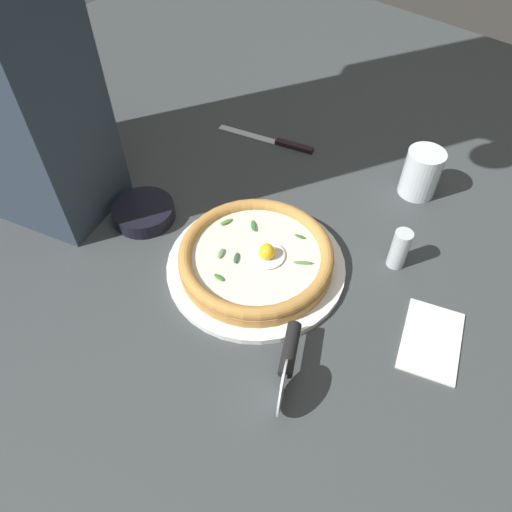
{
  "coord_description": "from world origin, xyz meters",
  "views": [
    {
      "loc": [
        -0.37,
        -0.38,
        0.67
      ],
      "look_at": [
        0.04,
        -0.01,
        0.03
      ],
      "focal_mm": 33.64,
      "sensor_mm": 36.0,
      "label": 1
    }
  ],
  "objects_px": {
    "side_bowl": "(144,212)",
    "pepper_shaker": "(399,249)",
    "table_knife": "(279,142)",
    "pizza": "(256,256)",
    "pizza_cutter": "(288,361)",
    "folded_napkin": "(432,339)",
    "drinking_glass": "(420,176)"
  },
  "relations": [
    {
      "from": "table_knife",
      "to": "folded_napkin",
      "type": "relative_size",
      "value": 1.67
    },
    {
      "from": "side_bowl",
      "to": "pizza",
      "type": "bearing_deg",
      "value": -77.94
    },
    {
      "from": "drinking_glass",
      "to": "pizza_cutter",
      "type": "bearing_deg",
      "value": -172.42
    },
    {
      "from": "pizza_cutter",
      "to": "pizza",
      "type": "bearing_deg",
      "value": 54.51
    },
    {
      "from": "table_knife",
      "to": "folded_napkin",
      "type": "height_order",
      "value": "table_knife"
    },
    {
      "from": "side_bowl",
      "to": "pepper_shaker",
      "type": "bearing_deg",
      "value": -61.89
    },
    {
      "from": "pizza",
      "to": "side_bowl",
      "type": "distance_m",
      "value": 0.26
    },
    {
      "from": "side_bowl",
      "to": "table_knife",
      "type": "height_order",
      "value": "side_bowl"
    },
    {
      "from": "pizza",
      "to": "pizza_cutter",
      "type": "xyz_separation_m",
      "value": [
        -0.13,
        -0.18,
        0.01
      ]
    },
    {
      "from": "side_bowl",
      "to": "folded_napkin",
      "type": "bearing_deg",
      "value": -77.03
    },
    {
      "from": "pizza",
      "to": "folded_napkin",
      "type": "xyz_separation_m",
      "value": [
        0.08,
        -0.31,
        -0.03
      ]
    },
    {
      "from": "side_bowl",
      "to": "table_knife",
      "type": "relative_size",
      "value": 0.52
    },
    {
      "from": "pizza",
      "to": "pepper_shaker",
      "type": "xyz_separation_m",
      "value": [
        0.18,
        -0.18,
        0.01
      ]
    },
    {
      "from": "pizza",
      "to": "folded_napkin",
      "type": "distance_m",
      "value": 0.32
    },
    {
      "from": "pizza",
      "to": "folded_napkin",
      "type": "relative_size",
      "value": 1.97
    },
    {
      "from": "pepper_shaker",
      "to": "table_knife",
      "type": "bearing_deg",
      "value": 70.89
    },
    {
      "from": "table_knife",
      "to": "pepper_shaker",
      "type": "distance_m",
      "value": 0.42
    },
    {
      "from": "drinking_glass",
      "to": "side_bowl",
      "type": "bearing_deg",
      "value": 140.17
    },
    {
      "from": "pizza",
      "to": "drinking_glass",
      "type": "distance_m",
      "value": 0.39
    },
    {
      "from": "pizza_cutter",
      "to": "folded_napkin",
      "type": "relative_size",
      "value": 0.96
    },
    {
      "from": "folded_napkin",
      "to": "pepper_shaker",
      "type": "relative_size",
      "value": 1.74
    },
    {
      "from": "side_bowl",
      "to": "table_knife",
      "type": "bearing_deg",
      "value": -6.13
    },
    {
      "from": "drinking_glass",
      "to": "folded_napkin",
      "type": "xyz_separation_m",
      "value": [
        -0.3,
        -0.2,
        -0.04
      ]
    },
    {
      "from": "pizza",
      "to": "table_knife",
      "type": "relative_size",
      "value": 1.18
    },
    {
      "from": "drinking_glass",
      "to": "pepper_shaker",
      "type": "distance_m",
      "value": 0.21
    },
    {
      "from": "side_bowl",
      "to": "drinking_glass",
      "type": "relative_size",
      "value": 1.21
    },
    {
      "from": "pizza_cutter",
      "to": "folded_napkin",
      "type": "xyz_separation_m",
      "value": [
        0.2,
        -0.14,
        -0.04
      ]
    },
    {
      "from": "drinking_glass",
      "to": "pizza",
      "type": "bearing_deg",
      "value": 163.89
    },
    {
      "from": "pizza_cutter",
      "to": "side_bowl",
      "type": "bearing_deg",
      "value": 80.42
    },
    {
      "from": "pepper_shaker",
      "to": "folded_napkin",
      "type": "bearing_deg",
      "value": -128.04
    },
    {
      "from": "pizza",
      "to": "pepper_shaker",
      "type": "distance_m",
      "value": 0.25
    },
    {
      "from": "folded_napkin",
      "to": "pepper_shaker",
      "type": "distance_m",
      "value": 0.17
    }
  ]
}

